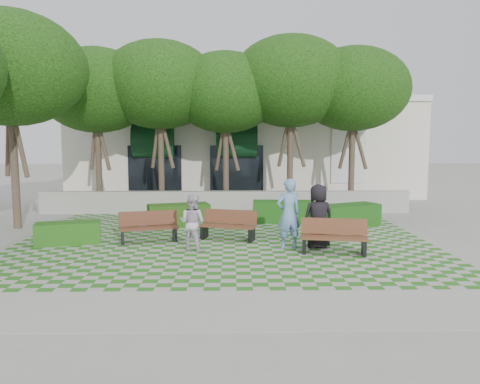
{
  "coord_description": "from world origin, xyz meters",
  "views": [
    {
      "loc": [
        0.23,
        -12.72,
        3.02
      ],
      "look_at": [
        0.5,
        1.5,
        1.4
      ],
      "focal_mm": 35.0,
      "sensor_mm": 36.0,
      "label": 1
    }
  ],
  "objects_px": {
    "bench_west": "(149,227)",
    "person_dark": "(318,216)",
    "hedge_west": "(68,233)",
    "person_white": "(192,223)",
    "hedge_east": "(349,215)",
    "bench_east": "(334,237)",
    "hedge_midleft": "(179,215)",
    "person_blue": "(288,214)",
    "bench_mid": "(228,226)",
    "hedge_midright": "(283,212)"
  },
  "relations": [
    {
      "from": "hedge_midleft",
      "to": "person_dark",
      "type": "height_order",
      "value": "person_dark"
    },
    {
      "from": "hedge_west",
      "to": "bench_west",
      "type": "bearing_deg",
      "value": 5.6
    },
    {
      "from": "person_white",
      "to": "bench_mid",
      "type": "bearing_deg",
      "value": -101.27
    },
    {
      "from": "person_dark",
      "to": "hedge_west",
      "type": "bearing_deg",
      "value": -19.75
    },
    {
      "from": "hedge_midleft",
      "to": "bench_east",
      "type": "bearing_deg",
      "value": -42.53
    },
    {
      "from": "person_blue",
      "to": "person_dark",
      "type": "xyz_separation_m",
      "value": [
        0.82,
        0.01,
        -0.08
      ]
    },
    {
      "from": "bench_west",
      "to": "hedge_east",
      "type": "distance_m",
      "value": 6.91
    },
    {
      "from": "person_blue",
      "to": "bench_east",
      "type": "bearing_deg",
      "value": 136.9
    },
    {
      "from": "hedge_west",
      "to": "person_white",
      "type": "xyz_separation_m",
      "value": [
        3.66,
        -0.9,
        0.45
      ]
    },
    {
      "from": "hedge_east",
      "to": "person_white",
      "type": "xyz_separation_m",
      "value": [
        -5.13,
        -3.45,
        0.38
      ]
    },
    {
      "from": "hedge_east",
      "to": "person_white",
      "type": "relative_size",
      "value": 1.43
    },
    {
      "from": "person_dark",
      "to": "bench_west",
      "type": "bearing_deg",
      "value": -25.0
    },
    {
      "from": "hedge_west",
      "to": "bench_mid",
      "type": "bearing_deg",
      "value": 5.97
    },
    {
      "from": "bench_west",
      "to": "person_dark",
      "type": "bearing_deg",
      "value": -24.12
    },
    {
      "from": "hedge_east",
      "to": "hedge_midleft",
      "type": "relative_size",
      "value": 1.03
    },
    {
      "from": "bench_east",
      "to": "hedge_midleft",
      "type": "relative_size",
      "value": 0.86
    },
    {
      "from": "hedge_midleft",
      "to": "person_blue",
      "type": "distance_m",
      "value": 5.01
    },
    {
      "from": "hedge_west",
      "to": "hedge_east",
      "type": "bearing_deg",
      "value": 16.23
    },
    {
      "from": "bench_east",
      "to": "bench_west",
      "type": "xyz_separation_m",
      "value": [
        -5.15,
        1.51,
        -0.01
      ]
    },
    {
      "from": "bench_mid",
      "to": "person_white",
      "type": "bearing_deg",
      "value": -106.94
    },
    {
      "from": "person_blue",
      "to": "hedge_west",
      "type": "bearing_deg",
      "value": -23.23
    },
    {
      "from": "bench_mid",
      "to": "person_white",
      "type": "distance_m",
      "value": 1.72
    },
    {
      "from": "hedge_midleft",
      "to": "hedge_midright",
      "type": "bearing_deg",
      "value": 7.97
    },
    {
      "from": "bench_west",
      "to": "person_dark",
      "type": "xyz_separation_m",
      "value": [
        4.83,
        -0.94,
        0.47
      ]
    },
    {
      "from": "hedge_midleft",
      "to": "person_dark",
      "type": "xyz_separation_m",
      "value": [
        4.24,
        -3.61,
        0.52
      ]
    },
    {
      "from": "person_white",
      "to": "hedge_midleft",
      "type": "bearing_deg",
      "value": -54.46
    },
    {
      "from": "person_dark",
      "to": "person_white",
      "type": "xyz_separation_m",
      "value": [
        -3.45,
        -0.18,
        -0.13
      ]
    },
    {
      "from": "bench_west",
      "to": "person_blue",
      "type": "height_order",
      "value": "person_blue"
    },
    {
      "from": "person_dark",
      "to": "hedge_east",
      "type": "bearing_deg",
      "value": -131.14
    },
    {
      "from": "hedge_midright",
      "to": "person_dark",
      "type": "relative_size",
      "value": 1.23
    },
    {
      "from": "bench_mid",
      "to": "person_blue",
      "type": "distance_m",
      "value": 2.12
    },
    {
      "from": "bench_east",
      "to": "hedge_west",
      "type": "xyz_separation_m",
      "value": [
        -7.43,
        1.29,
        -0.13
      ]
    },
    {
      "from": "person_white",
      "to": "person_blue",
      "type": "bearing_deg",
      "value": -152.41
    },
    {
      "from": "hedge_midright",
      "to": "person_dark",
      "type": "bearing_deg",
      "value": -83.14
    },
    {
      "from": "bench_east",
      "to": "bench_mid",
      "type": "distance_m",
      "value": 3.32
    },
    {
      "from": "bench_east",
      "to": "hedge_west",
      "type": "distance_m",
      "value": 7.54
    },
    {
      "from": "bench_east",
      "to": "hedge_midright",
      "type": "height_order",
      "value": "bench_east"
    },
    {
      "from": "bench_west",
      "to": "hedge_west",
      "type": "relative_size",
      "value": 0.99
    },
    {
      "from": "person_dark",
      "to": "bench_east",
      "type": "bearing_deg",
      "value": 104.92
    },
    {
      "from": "bench_west",
      "to": "hedge_midleft",
      "type": "relative_size",
      "value": 0.84
    },
    {
      "from": "hedge_east",
      "to": "hedge_west",
      "type": "relative_size",
      "value": 1.22
    },
    {
      "from": "hedge_east",
      "to": "bench_east",
      "type": "bearing_deg",
      "value": -109.46
    },
    {
      "from": "person_dark",
      "to": "bench_mid",
      "type": "bearing_deg",
      "value": -39.77
    },
    {
      "from": "hedge_west",
      "to": "hedge_midleft",
      "type": "bearing_deg",
      "value": 45.25
    },
    {
      "from": "person_white",
      "to": "person_dark",
      "type": "bearing_deg",
      "value": -153.2
    },
    {
      "from": "person_dark",
      "to": "hedge_midleft",
      "type": "bearing_deg",
      "value": -54.4
    },
    {
      "from": "hedge_east",
      "to": "person_blue",
      "type": "xyz_separation_m",
      "value": [
        -2.5,
        -3.28,
        0.59
      ]
    },
    {
      "from": "bench_east",
      "to": "hedge_midleft",
      "type": "height_order",
      "value": "bench_east"
    },
    {
      "from": "bench_east",
      "to": "bench_mid",
      "type": "height_order",
      "value": "bench_east"
    },
    {
      "from": "hedge_west",
      "to": "person_white",
      "type": "distance_m",
      "value": 3.79
    }
  ]
}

